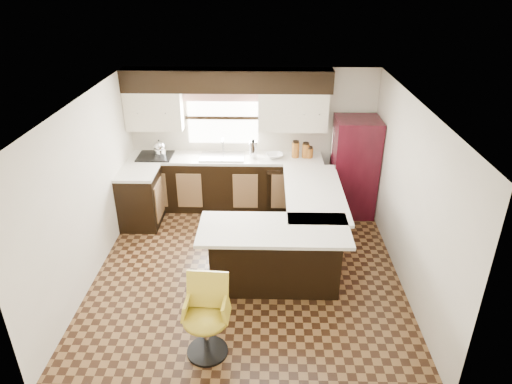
{
  "coord_description": "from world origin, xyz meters",
  "views": [
    {
      "loc": [
        0.25,
        -5.31,
        3.86
      ],
      "look_at": [
        0.11,
        0.45,
        1.0
      ],
      "focal_mm": 32.0,
      "sensor_mm": 36.0,
      "label": 1
    }
  ],
  "objects_px": {
    "peninsula_long": "(309,220)",
    "peninsula_return": "(275,257)",
    "bar_chair": "(206,320)",
    "refrigerator": "(354,167)"
  },
  "relations": [
    {
      "from": "peninsula_return",
      "to": "bar_chair",
      "type": "bearing_deg",
      "value": -121.87
    },
    {
      "from": "peninsula_long",
      "to": "bar_chair",
      "type": "height_order",
      "value": "bar_chair"
    },
    {
      "from": "refrigerator",
      "to": "peninsula_return",
      "type": "bearing_deg",
      "value": -122.58
    },
    {
      "from": "peninsula_long",
      "to": "peninsula_return",
      "type": "relative_size",
      "value": 1.18
    },
    {
      "from": "refrigerator",
      "to": "bar_chair",
      "type": "distance_m",
      "value": 3.95
    },
    {
      "from": "peninsula_return",
      "to": "bar_chair",
      "type": "distance_m",
      "value": 1.43
    },
    {
      "from": "peninsula_long",
      "to": "refrigerator",
      "type": "relative_size",
      "value": 1.16
    },
    {
      "from": "peninsula_long",
      "to": "bar_chair",
      "type": "xyz_separation_m",
      "value": [
        -1.28,
        -2.19,
        0.02
      ]
    },
    {
      "from": "refrigerator",
      "to": "bar_chair",
      "type": "relative_size",
      "value": 1.8
    },
    {
      "from": "peninsula_long",
      "to": "peninsula_return",
      "type": "distance_m",
      "value": 1.11
    }
  ]
}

